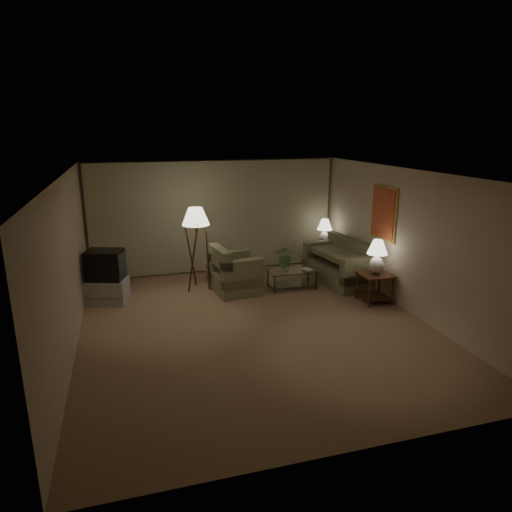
{
  "coord_description": "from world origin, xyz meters",
  "views": [
    {
      "loc": [
        -2.07,
        -7.27,
        3.42
      ],
      "look_at": [
        0.21,
        0.6,
        1.11
      ],
      "focal_mm": 32.0,
      "sensor_mm": 36.0,
      "label": 1
    }
  ],
  "objects_px": {
    "table_lamp_near": "(377,254)",
    "floor_lamp": "(197,247)",
    "armchair": "(236,274)",
    "vase": "(286,268)",
    "side_table_far": "(324,252)",
    "crt_tv": "(105,265)",
    "ottoman": "(220,272)",
    "sofa": "(338,266)",
    "tv_cabinet": "(107,291)",
    "side_table_near": "(375,282)",
    "coffee_table": "(292,276)",
    "table_lamp_far": "(325,230)"
  },
  "relations": [
    {
      "from": "table_lamp_near",
      "to": "floor_lamp",
      "type": "xyz_separation_m",
      "value": [
        -3.31,
        1.78,
        -0.07
      ]
    },
    {
      "from": "armchair",
      "to": "vase",
      "type": "height_order",
      "value": "armchair"
    },
    {
      "from": "vase",
      "to": "side_table_far",
      "type": "bearing_deg",
      "value": 40.19
    },
    {
      "from": "side_table_far",
      "to": "table_lamp_near",
      "type": "height_order",
      "value": "table_lamp_near"
    },
    {
      "from": "crt_tv",
      "to": "ottoman",
      "type": "xyz_separation_m",
      "value": [
        2.47,
        0.73,
        -0.59
      ]
    },
    {
      "from": "armchair",
      "to": "side_table_far",
      "type": "xyz_separation_m",
      "value": [
        2.55,
        1.13,
        0.0
      ]
    },
    {
      "from": "armchair",
      "to": "ottoman",
      "type": "distance_m",
      "value": 0.88
    },
    {
      "from": "armchair",
      "to": "floor_lamp",
      "type": "distance_m",
      "value": 1.03
    },
    {
      "from": "sofa",
      "to": "floor_lamp",
      "type": "bearing_deg",
      "value": -105.32
    },
    {
      "from": "sofa",
      "to": "table_lamp_near",
      "type": "height_order",
      "value": "table_lamp_near"
    },
    {
      "from": "tv_cabinet",
      "to": "table_lamp_near",
      "type": "bearing_deg",
      "value": 2.44
    },
    {
      "from": "crt_tv",
      "to": "floor_lamp",
      "type": "height_order",
      "value": "floor_lamp"
    },
    {
      "from": "side_table_near",
      "to": "coffee_table",
      "type": "bearing_deg",
      "value": 136.43
    },
    {
      "from": "vase",
      "to": "coffee_table",
      "type": "bearing_deg",
      "value": 0.0
    },
    {
      "from": "side_table_near",
      "to": "side_table_far",
      "type": "relative_size",
      "value": 1.02
    },
    {
      "from": "crt_tv",
      "to": "ottoman",
      "type": "relative_size",
      "value": 1.29
    },
    {
      "from": "side_table_near",
      "to": "ottoman",
      "type": "bearing_deg",
      "value": 141.14
    },
    {
      "from": "coffee_table",
      "to": "table_lamp_near",
      "type": "bearing_deg",
      "value": -43.57
    },
    {
      "from": "coffee_table",
      "to": "armchair",
      "type": "bearing_deg",
      "value": 175.1
    },
    {
      "from": "crt_tv",
      "to": "coffee_table",
      "type": "bearing_deg",
      "value": 14.98
    },
    {
      "from": "sofa",
      "to": "table_lamp_far",
      "type": "relative_size",
      "value": 3.09
    },
    {
      "from": "coffee_table",
      "to": "crt_tv",
      "type": "bearing_deg",
      "value": 176.75
    },
    {
      "from": "table_lamp_far",
      "to": "sofa",
      "type": "bearing_deg",
      "value": -97.52
    },
    {
      "from": "sofa",
      "to": "ottoman",
      "type": "distance_m",
      "value": 2.72
    },
    {
      "from": "coffee_table",
      "to": "tv_cabinet",
      "type": "bearing_deg",
      "value": 176.75
    },
    {
      "from": "vase",
      "to": "table_lamp_near",
      "type": "bearing_deg",
      "value": -40.49
    },
    {
      "from": "armchair",
      "to": "side_table_far",
      "type": "bearing_deg",
      "value": -73.89
    },
    {
      "from": "side_table_near",
      "to": "sofa",
      "type": "bearing_deg",
      "value": 96.34
    },
    {
      "from": "sofa",
      "to": "table_lamp_near",
      "type": "xyz_separation_m",
      "value": [
        0.15,
        -1.35,
        0.62
      ]
    },
    {
      "from": "armchair",
      "to": "table_lamp_near",
      "type": "bearing_deg",
      "value": -125.82
    },
    {
      "from": "sofa",
      "to": "vase",
      "type": "relative_size",
      "value": 14.33
    },
    {
      "from": "side_table_near",
      "to": "table_lamp_near",
      "type": "bearing_deg",
      "value": -172.87
    },
    {
      "from": "armchair",
      "to": "crt_tv",
      "type": "bearing_deg",
      "value": 79.72
    },
    {
      "from": "side_table_far",
      "to": "coffee_table",
      "type": "relative_size",
      "value": 0.55
    },
    {
      "from": "coffee_table",
      "to": "floor_lamp",
      "type": "height_order",
      "value": "floor_lamp"
    },
    {
      "from": "table_lamp_near",
      "to": "tv_cabinet",
      "type": "bearing_deg",
      "value": 164.21
    },
    {
      "from": "sofa",
      "to": "tv_cabinet",
      "type": "bearing_deg",
      "value": -98.99
    },
    {
      "from": "side_table_near",
      "to": "ottoman",
      "type": "height_order",
      "value": "side_table_near"
    },
    {
      "from": "side_table_near",
      "to": "side_table_far",
      "type": "distance_m",
      "value": 2.49
    },
    {
      "from": "side_table_near",
      "to": "vase",
      "type": "relative_size",
      "value": 4.41
    },
    {
      "from": "tv_cabinet",
      "to": "ottoman",
      "type": "xyz_separation_m",
      "value": [
        2.47,
        0.73,
        -0.04
      ]
    },
    {
      "from": "crt_tv",
      "to": "vase",
      "type": "bearing_deg",
      "value": 14.85
    },
    {
      "from": "armchair",
      "to": "vase",
      "type": "xyz_separation_m",
      "value": [
        1.09,
        -0.11,
        0.08
      ]
    },
    {
      "from": "armchair",
      "to": "table_lamp_near",
      "type": "relative_size",
      "value": 1.71
    },
    {
      "from": "tv_cabinet",
      "to": "crt_tv",
      "type": "relative_size",
      "value": 1.12
    },
    {
      "from": "table_lamp_near",
      "to": "sofa",
      "type": "bearing_deg",
      "value": 96.34
    },
    {
      "from": "armchair",
      "to": "table_lamp_far",
      "type": "height_order",
      "value": "table_lamp_far"
    },
    {
      "from": "vase",
      "to": "crt_tv",
      "type": "bearing_deg",
      "value": 176.62
    },
    {
      "from": "sofa",
      "to": "side_table_near",
      "type": "bearing_deg",
      "value": -1.29
    },
    {
      "from": "armchair",
      "to": "table_lamp_far",
      "type": "relative_size",
      "value": 1.87
    }
  ]
}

